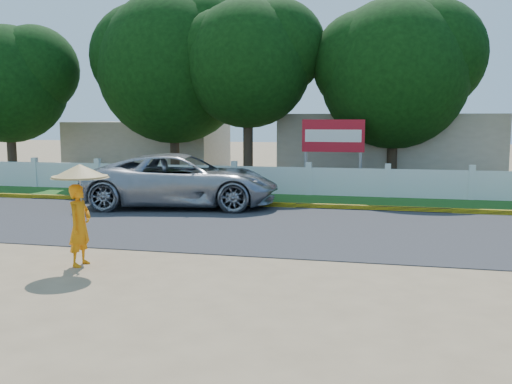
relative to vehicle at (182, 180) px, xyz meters
The scene contains 11 objects.
ground 8.41m from the vehicle, 62.80° to the right, with size 120.00×120.00×0.00m, color #9E8460.
road 4.90m from the vehicle, 37.55° to the right, with size 60.00×7.00×0.02m, color #38383A.
grass_verge 4.56m from the vehicle, 31.17° to the left, with size 60.00×3.50×0.03m, color #2D601E.
curb 3.96m from the vehicle, ahead, with size 40.00×0.18×0.16m, color yellow.
fence 5.38m from the vehicle, 44.55° to the left, with size 40.00×0.10×1.10m, color silver.
building_near 12.59m from the vehicle, 57.14° to the left, with size 10.00×6.00×3.20m, color #B7AD99.
building_far 13.12m from the vehicle, 118.12° to the left, with size 8.00×5.00×2.80m, color #B7AD99.
vehicle is the anchor object (origin of this frame).
monk_with_parasol 7.93m from the vehicle, 84.76° to the right, with size 1.15×1.15×2.09m.
billboard 6.84m from the vehicle, 46.29° to the left, with size 2.50×0.13×2.95m.
tree_row 8.91m from the vehicle, 63.23° to the left, with size 34.92×7.96×8.94m.
Camera 1 is at (2.92, -10.77, 3.00)m, focal length 40.00 mm.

